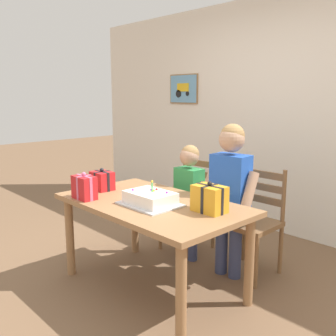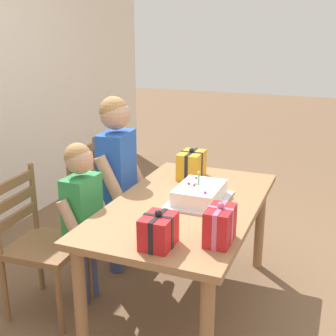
# 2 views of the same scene
# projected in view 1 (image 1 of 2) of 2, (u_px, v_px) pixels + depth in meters

# --- Properties ---
(ground_plane) EXTENTS (20.00, 20.00, 0.00)m
(ground_plane) POSITION_uv_depth(u_px,v_px,m) (153.00, 288.00, 3.09)
(ground_plane) COLOR brown
(back_wall) EXTENTS (6.40, 0.11, 2.60)m
(back_wall) POSITION_uv_depth(u_px,v_px,m) (285.00, 117.00, 4.14)
(back_wall) COLOR silver
(back_wall) RESTS_ON ground
(dining_table) EXTENTS (1.50, 0.87, 0.72)m
(dining_table) POSITION_uv_depth(u_px,v_px,m) (152.00, 213.00, 2.97)
(dining_table) COLOR #9E7047
(dining_table) RESTS_ON ground
(birthday_cake) EXTENTS (0.44, 0.34, 0.19)m
(birthday_cake) POSITION_uv_depth(u_px,v_px,m) (150.00, 199.00, 2.85)
(birthday_cake) COLOR silver
(birthday_cake) RESTS_ON dining_table
(gift_box_red_large) EXTENTS (0.24, 0.16, 0.22)m
(gift_box_red_large) POSITION_uv_depth(u_px,v_px,m) (209.00, 199.00, 2.68)
(gift_box_red_large) COLOR gold
(gift_box_red_large) RESTS_ON dining_table
(gift_box_beside_cake) EXTENTS (0.21, 0.13, 0.22)m
(gift_box_beside_cake) POSITION_uv_depth(u_px,v_px,m) (84.00, 187.00, 3.01)
(gift_box_beside_cake) COLOR red
(gift_box_beside_cake) RESTS_ON dining_table
(gift_box_corner_small) EXTENTS (0.19, 0.15, 0.20)m
(gift_box_corner_small) POSITION_uv_depth(u_px,v_px,m) (102.00, 181.00, 3.31)
(gift_box_corner_small) COLOR red
(gift_box_corner_small) RESTS_ON dining_table
(chair_left) EXTENTS (0.45, 0.45, 0.92)m
(chair_left) POSITION_uv_depth(u_px,v_px,m) (190.00, 203.00, 3.83)
(chair_left) COLOR brown
(chair_left) RESTS_ON ground
(chair_right) EXTENTS (0.43, 0.43, 0.92)m
(chair_right) POSITION_uv_depth(u_px,v_px,m) (253.00, 221.00, 3.29)
(chair_right) COLOR brown
(chair_right) RESTS_ON ground
(child_older) EXTENTS (0.49, 0.29, 1.31)m
(child_older) POSITION_uv_depth(u_px,v_px,m) (230.00, 186.00, 3.16)
(child_older) COLOR #38426B
(child_older) RESTS_ON ground
(child_younger) EXTENTS (0.39, 0.22, 1.09)m
(child_younger) POSITION_uv_depth(u_px,v_px,m) (189.00, 191.00, 3.52)
(child_younger) COLOR #38426B
(child_younger) RESTS_ON ground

